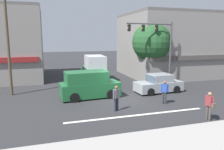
# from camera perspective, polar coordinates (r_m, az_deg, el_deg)

# --- Properties ---
(ground_plane) EXTENTS (120.00, 120.00, 0.00)m
(ground_plane) POSITION_cam_1_polar(r_m,az_deg,el_deg) (16.81, 1.98, -6.49)
(ground_plane) COLOR #2B2B2D
(lane_marking_stripe) EXTENTS (9.00, 0.24, 0.01)m
(lane_marking_stripe) POSITION_cam_1_polar(r_m,az_deg,el_deg) (13.70, 6.77, -10.36)
(lane_marking_stripe) COLOR silver
(lane_marking_stripe) RESTS_ON ground
(building_right_corner) EXTENTS (11.78, 9.78, 7.61)m
(building_right_corner) POSITION_cam_1_polar(r_m,az_deg,el_deg) (28.93, 15.57, 7.62)
(building_right_corner) COLOR gray
(building_right_corner) RESTS_ON ground
(street_tree) EXTENTS (4.06, 4.06, 6.28)m
(street_tree) POSITION_cam_1_polar(r_m,az_deg,el_deg) (23.26, 10.28, 8.46)
(street_tree) COLOR #4C3823
(street_tree) RESTS_ON ground
(utility_pole_near_left) EXTENTS (1.40, 0.22, 8.33)m
(utility_pole_near_left) POSITION_cam_1_polar(r_m,az_deg,el_deg) (19.43, -25.55, 7.67)
(utility_pole_near_left) COLOR brown
(utility_pole_near_left) RESTS_ON ground
(utility_pole_far_right) EXTENTS (1.40, 0.22, 7.48)m
(utility_pole_far_right) POSITION_cam_1_polar(r_m,az_deg,el_deg) (27.38, 13.17, 7.79)
(utility_pole_far_right) COLOR brown
(utility_pole_far_right) RESTS_ON ground
(traffic_light_mast) EXTENTS (4.87, 0.65, 6.20)m
(traffic_light_mast) POSITION_cam_1_polar(r_m,az_deg,el_deg) (21.50, 12.31, 8.46)
(traffic_light_mast) COLOR #47474C
(traffic_light_mast) RESTS_ON ground
(van_crossing_rightbound) EXTENTS (4.72, 2.30, 2.11)m
(van_crossing_rightbound) POSITION_cam_1_polar(r_m,az_deg,el_deg) (17.27, -6.06, -2.66)
(van_crossing_rightbound) COLOR #1E6033
(van_crossing_rightbound) RESTS_ON ground
(sedan_crossing_center) EXTENTS (4.22, 2.12, 1.58)m
(sedan_crossing_center) POSITION_cam_1_polar(r_m,az_deg,el_deg) (19.39, 12.09, -2.34)
(sedan_crossing_center) COLOR #999EA3
(sedan_crossing_center) RESTS_ON ground
(box_truck_approaching_near) EXTENTS (2.38, 5.66, 2.75)m
(box_truck_approaching_near) POSITION_cam_1_polar(r_m,az_deg,el_deg) (24.48, -4.58, 1.62)
(box_truck_approaching_near) COLOR #1E6033
(box_truck_approaching_near) RESTS_ON ground
(pedestrian_foreground_with_bag) EXTENTS (0.33, 0.69, 1.67)m
(pedestrian_foreground_with_bag) POSITION_cam_1_polar(r_m,az_deg,el_deg) (13.66, 24.10, -7.04)
(pedestrian_foreground_with_bag) COLOR #4C4742
(pedestrian_foreground_with_bag) RESTS_ON ground
(pedestrian_mid_crossing) EXTENTS (0.41, 0.44, 1.67)m
(pedestrian_mid_crossing) POSITION_cam_1_polar(r_m,az_deg,el_deg) (16.04, 13.56, -4.04)
(pedestrian_mid_crossing) COLOR #333338
(pedestrian_mid_crossing) RESTS_ON ground
(pedestrian_far_side) EXTENTS (0.53, 0.35, 1.67)m
(pedestrian_far_side) POSITION_cam_1_polar(r_m,az_deg,el_deg) (14.10, 1.15, -5.67)
(pedestrian_far_side) COLOR #232838
(pedestrian_far_side) RESTS_ON ground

